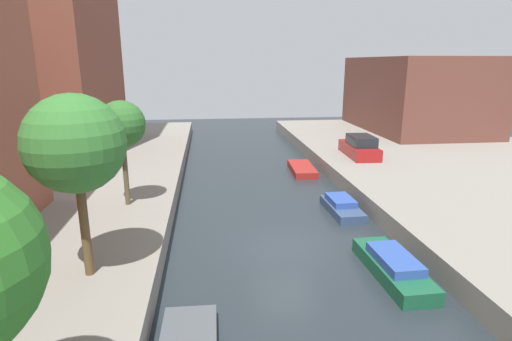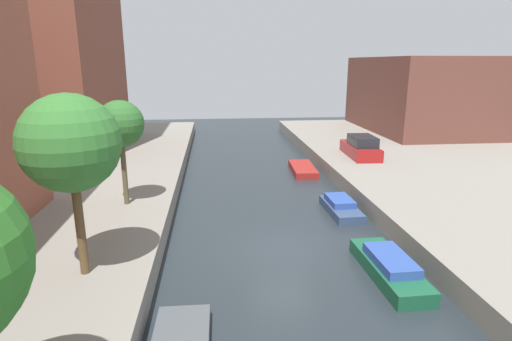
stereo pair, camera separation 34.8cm
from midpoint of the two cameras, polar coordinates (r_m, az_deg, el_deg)
ground_plane at (r=17.84m, az=4.21°, el=-10.87°), size 84.00×84.00×0.00m
low_block_right at (r=45.08m, az=22.07°, el=9.89°), size 10.00×15.37×7.25m
street_tree_2 at (r=13.55m, az=-23.92°, el=3.42°), size 3.04×3.04×5.90m
street_tree_3 at (r=20.16m, az=-18.02°, el=6.12°), size 2.22×2.22×5.07m
parked_car at (r=31.06m, az=14.80°, el=3.11°), size 2.05×4.74×1.57m
moored_boat_right_2 at (r=16.35m, az=18.79°, el=-12.73°), size 1.54×4.48×0.90m
moored_boat_right_3 at (r=22.17m, az=12.23°, el=-5.01°), size 1.48×3.55×0.76m
moored_boat_right_4 at (r=29.77m, az=6.91°, el=0.20°), size 1.79×4.21×0.48m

